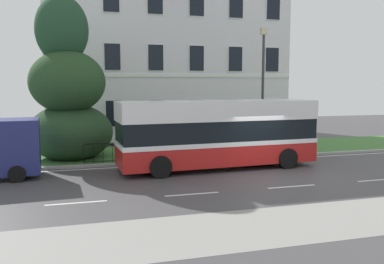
{
  "coord_description": "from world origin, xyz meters",
  "views": [
    {
      "loc": [
        -7.84,
        -15.43,
        3.93
      ],
      "look_at": [
        -2.47,
        3.61,
        1.58
      ],
      "focal_mm": 37.89,
      "sensor_mm": 36.0,
      "label": 1
    }
  ],
  "objects_px": {
    "georgian_townhouse": "(161,43)",
    "street_lamp_post": "(263,82)",
    "evergreen_tree": "(68,95)",
    "single_decker_bus": "(218,133)",
    "litter_bin": "(141,147)"
  },
  "relations": [
    {
      "from": "georgian_townhouse",
      "to": "street_lamp_post",
      "type": "distance_m",
      "value": 11.55
    },
    {
      "from": "georgian_townhouse",
      "to": "evergreen_tree",
      "type": "distance_m",
      "value": 12.26
    },
    {
      "from": "georgian_townhouse",
      "to": "single_decker_bus",
      "type": "height_order",
      "value": "georgian_townhouse"
    },
    {
      "from": "georgian_townhouse",
      "to": "street_lamp_post",
      "type": "xyz_separation_m",
      "value": [
        3.62,
        -10.55,
        -3.01
      ]
    },
    {
      "from": "single_decker_bus",
      "to": "georgian_townhouse",
      "type": "bearing_deg",
      "value": 86.97
    },
    {
      "from": "single_decker_bus",
      "to": "street_lamp_post",
      "type": "relative_size",
      "value": 1.37
    },
    {
      "from": "evergreen_tree",
      "to": "single_decker_bus",
      "type": "bearing_deg",
      "value": -30.46
    },
    {
      "from": "evergreen_tree",
      "to": "litter_bin",
      "type": "bearing_deg",
      "value": -16.43
    },
    {
      "from": "georgian_townhouse",
      "to": "single_decker_bus",
      "type": "bearing_deg",
      "value": -90.16
    },
    {
      "from": "evergreen_tree",
      "to": "georgian_townhouse",
      "type": "bearing_deg",
      "value": 54.66
    },
    {
      "from": "street_lamp_post",
      "to": "single_decker_bus",
      "type": "bearing_deg",
      "value": -141.14
    },
    {
      "from": "evergreen_tree",
      "to": "street_lamp_post",
      "type": "bearing_deg",
      "value": -5.56
    },
    {
      "from": "street_lamp_post",
      "to": "evergreen_tree",
      "type": "bearing_deg",
      "value": 174.44
    },
    {
      "from": "georgian_townhouse",
      "to": "evergreen_tree",
      "type": "relative_size",
      "value": 1.99
    },
    {
      "from": "georgian_townhouse",
      "to": "single_decker_bus",
      "type": "xyz_separation_m",
      "value": [
        -0.04,
        -13.5,
        -5.38
      ]
    }
  ]
}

